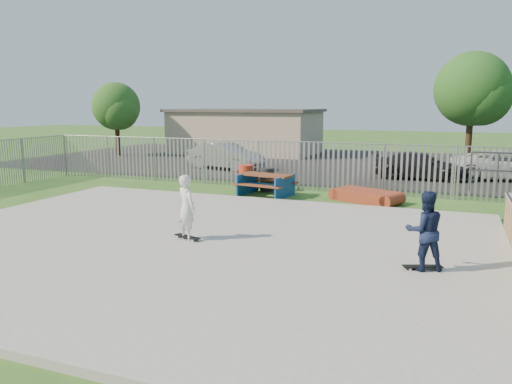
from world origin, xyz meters
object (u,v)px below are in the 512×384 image
(car_white, at_px, (507,165))
(tree_left, at_px, (116,107))
(funbox, at_px, (366,196))
(trash_bin_red, at_px, (246,177))
(picnic_table, at_px, (266,185))
(skater_white, at_px, (187,207))
(car_dark, at_px, (421,166))
(car_silver, at_px, (226,156))
(skater_navy, at_px, (425,231))
(trash_bin_grey, at_px, (267,180))
(tree_mid, at_px, (472,89))

(car_white, xyz_separation_m, tree_left, (-24.07, 2.94, 2.67))
(funbox, relative_size, trash_bin_red, 2.43)
(picnic_table, height_order, skater_white, skater_white)
(car_dark, distance_m, skater_white, 14.73)
(trash_bin_red, bearing_deg, skater_white, -77.19)
(picnic_table, relative_size, car_silver, 0.52)
(tree_left, relative_size, skater_navy, 3.06)
(funbox, height_order, trash_bin_red, trash_bin_red)
(picnic_table, distance_m, skater_navy, 9.77)
(picnic_table, relative_size, funbox, 0.93)
(trash_bin_red, xyz_separation_m, car_white, (10.46, 6.63, 0.21))
(picnic_table, height_order, funbox, picnic_table)
(trash_bin_grey, distance_m, car_dark, 8.04)
(funbox, relative_size, car_white, 0.49)
(trash_bin_grey, height_order, tree_left, tree_left)
(car_dark, xyz_separation_m, skater_navy, (0.90, -14.24, 0.32))
(car_silver, xyz_separation_m, tree_mid, (12.35, 6.68, 3.62))
(tree_left, relative_size, skater_white, 3.06)
(tree_left, bearing_deg, car_white, -6.97)
(trash_bin_red, height_order, car_dark, car_dark)
(tree_left, bearing_deg, tree_mid, 6.43)
(skater_navy, relative_size, skater_white, 1.00)
(funbox, height_order, skater_white, skater_white)
(funbox, bearing_deg, car_white, 79.28)
(picnic_table, bearing_deg, tree_left, 153.78)
(skater_white, bearing_deg, car_dark, -80.28)
(funbox, distance_m, trash_bin_red, 5.34)
(tree_left, xyz_separation_m, skater_white, (15.54, -18.07, -2.41))
(car_dark, bearing_deg, tree_left, 76.41)
(car_dark, height_order, skater_white, skater_white)
(tree_left, bearing_deg, car_dark, -11.50)
(trash_bin_grey, bearing_deg, tree_mid, 57.80)
(car_silver, height_order, skater_white, skater_white)
(skater_navy, bearing_deg, car_white, -122.68)
(skater_navy, bearing_deg, car_silver, -74.33)
(picnic_table, distance_m, tree_left, 18.74)
(car_dark, distance_m, skater_navy, 14.27)
(car_dark, xyz_separation_m, skater_white, (-4.76, -13.94, 0.32))
(trash_bin_grey, relative_size, car_silver, 0.22)
(trash_bin_red, distance_m, car_white, 12.38)
(skater_white, bearing_deg, tree_mid, -80.07)
(trash_bin_grey, bearing_deg, funbox, -11.31)
(skater_white, bearing_deg, car_white, -90.82)
(car_silver, bearing_deg, funbox, -113.20)
(funbox, bearing_deg, skater_white, -90.61)
(car_silver, bearing_deg, trash_bin_grey, -127.77)
(skater_white, bearing_deg, skater_navy, -154.48)
(tree_left, distance_m, skater_navy, 28.16)
(trash_bin_red, height_order, skater_navy, skater_navy)
(car_white, bearing_deg, picnic_table, 123.19)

